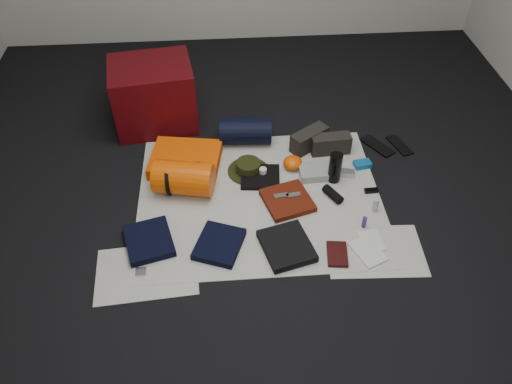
{
  "coord_description": "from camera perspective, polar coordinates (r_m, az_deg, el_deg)",
  "views": [
    {
      "loc": [
        -0.21,
        -2.34,
        2.34
      ],
      "look_at": [
        -0.03,
        -0.04,
        0.1
      ],
      "focal_mm": 35.0,
      "sensor_mm": 36.0,
      "label": 1
    }
  ],
  "objects": [
    {
      "name": "energy_bar_b",
      "position": [
        3.27,
        4.28,
        -0.35
      ],
      "size": [
        0.1,
        0.05,
        0.01
      ],
      "primitive_type": "cube",
      "rotation": [
        0.0,
        0.0,
        0.14
      ],
      "color": "#B9B8BE",
      "rests_on": "red_shirt"
    },
    {
      "name": "boonie_brim",
      "position": [
        3.5,
        -0.86,
        2.42
      ],
      "size": [
        0.33,
        0.33,
        0.01
      ],
      "primitive_type": "cylinder",
      "rotation": [
        0.0,
        0.0,
        -0.12
      ],
      "color": "black",
      "rests_on": "newspaper_mat"
    },
    {
      "name": "sunglasses",
      "position": [
        3.43,
        13.02,
        0.16
      ],
      "size": [
        0.09,
        0.04,
        0.02
      ],
      "primitive_type": "cube",
      "rotation": [
        0.0,
        0.0,
        0.03
      ],
      "color": "black",
      "rests_on": "newspaper_mat"
    },
    {
      "name": "boonie_crown",
      "position": [
        3.47,
        -0.87,
        2.93
      ],
      "size": [
        0.17,
        0.17,
        0.08
      ],
      "primitive_type": "cylinder",
      "color": "black",
      "rests_on": "boonie_brim"
    },
    {
      "name": "toiletry_clear",
      "position": [
        3.28,
        13.5,
        -1.47
      ],
      "size": [
        0.03,
        0.03,
        0.1
      ],
      "primitive_type": "cylinder",
      "rotation": [
        0.0,
        0.0,
        -0.01
      ],
      "color": "#9DA19D",
      "rests_on": "newspaper_mat"
    },
    {
      "name": "flip_flop_right",
      "position": [
        3.87,
        16.09,
        5.15
      ],
      "size": [
        0.16,
        0.25,
        0.01
      ],
      "primitive_type": "cube",
      "rotation": [
        0.0,
        0.0,
        0.31
      ],
      "color": "black",
      "rests_on": "floor"
    },
    {
      "name": "trousers_navy_a",
      "position": [
        3.09,
        -12.13,
        -5.47
      ],
      "size": [
        0.34,
        0.37,
        0.05
      ],
      "primitive_type": "cube",
      "rotation": [
        0.0,
        0.0,
        0.26
      ],
      "color": "black",
      "rests_on": "newspaper_mat"
    },
    {
      "name": "sleeping_pad",
      "position": [
        3.56,
        -8.04,
        3.7
      ],
      "size": [
        0.53,
        0.46,
        0.09
      ],
      "primitive_type": "cube",
      "rotation": [
        0.0,
        0.0,
        -0.16
      ],
      "color": "#EE5002",
      "rests_on": "newspaper_mat"
    },
    {
      "name": "water_bottle",
      "position": [
        3.4,
        9.02,
        2.77
      ],
      "size": [
        0.1,
        0.1,
        0.22
      ],
      "primitive_type": "cylinder",
      "rotation": [
        0.0,
        0.0,
        -0.16
      ],
      "color": "black",
      "rests_on": "newspaper_mat"
    },
    {
      "name": "map_booklet",
      "position": [
        3.07,
        12.66,
        -6.66
      ],
      "size": [
        0.22,
        0.25,
        0.01
      ],
      "primitive_type": "cube",
      "rotation": [
        0.0,
        0.0,
        0.4
      ],
      "color": "beige",
      "rests_on": "newspaper_mat"
    },
    {
      "name": "sack_strap_left",
      "position": [
        3.33,
        -9.96,
        1.42
      ],
      "size": [
        0.02,
        0.22,
        0.22
      ],
      "primitive_type": "cylinder",
      "rotation": [
        0.0,
        1.57,
        0.0
      ],
      "color": "black",
      "rests_on": "newspaper_mat"
    },
    {
      "name": "flip_flop_left",
      "position": [
        3.82,
        13.68,
        5.14
      ],
      "size": [
        0.23,
        0.28,
        0.01
      ],
      "primitive_type": "cube",
      "rotation": [
        0.0,
        0.0,
        0.57
      ],
      "color": "black",
      "rests_on": "floor"
    },
    {
      "name": "compact_camera",
      "position": [
        3.51,
        10.39,
        2.14
      ],
      "size": [
        0.11,
        0.08,
        0.04
      ],
      "primitive_type": "cube",
      "rotation": [
        0.0,
        0.0,
        -0.21
      ],
      "color": "#B9B8BE",
      "rests_on": "newspaper_mat"
    },
    {
      "name": "red_cabinet",
      "position": [
        3.9,
        -11.61,
        10.82
      ],
      "size": [
        0.66,
        0.57,
        0.49
      ],
      "primitive_type": "cube",
      "rotation": [
        0.0,
        0.0,
        0.14
      ],
      "color": "#430409",
      "rests_on": "floor"
    },
    {
      "name": "navy_duffel",
      "position": [
        3.69,
        -1.2,
        6.95
      ],
      "size": [
        0.39,
        0.22,
        0.2
      ],
      "primitive_type": "cylinder",
      "rotation": [
        0.0,
        1.57,
        -0.06
      ],
      "color": "black",
      "rests_on": "newspaper_mat"
    },
    {
      "name": "map_printout",
      "position": [
        3.13,
        13.04,
        -5.43
      ],
      "size": [
        0.15,
        0.18,
        0.01
      ],
      "primitive_type": "cube",
      "rotation": [
        0.0,
        0.0,
        0.08
      ],
      "color": "beige",
      "rests_on": "newspaper_mat"
    },
    {
      "name": "newspaper_sheet_front_right",
      "position": [
        3.09,
        13.38,
        -6.55
      ],
      "size": [
        0.6,
        0.43,
        0.0
      ],
      "primitive_type": "cube",
      "rotation": [
        0.0,
        0.0,
        -0.05
      ],
      "color": "silver",
      "rests_on": "floor"
    },
    {
      "name": "newspaper_mat",
      "position": [
        3.31,
        0.43,
        -0.68
      ],
      "size": [
        1.6,
        1.3,
        0.01
      ],
      "primitive_type": "cube",
      "color": "silver",
      "rests_on": "floor"
    },
    {
      "name": "speaker",
      "position": [
        3.33,
        8.77,
        -0.26
      ],
      "size": [
        0.13,
        0.16,
        0.06
      ],
      "primitive_type": "cylinder",
      "rotation": [
        1.57,
        0.0,
        0.53
      ],
      "color": "black",
      "rests_on": "newspaper_mat"
    },
    {
      "name": "trousers_charcoal",
      "position": [
        3.0,
        3.53,
        -6.18
      ],
      "size": [
        0.35,
        0.38,
        0.05
      ],
      "primitive_type": "cube",
      "rotation": [
        0.0,
        0.0,
        0.26
      ],
      "color": "black",
      "rests_on": "newspaper_mat"
    },
    {
      "name": "key_cluster",
      "position": [
        2.98,
        -13.02,
        -8.85
      ],
      "size": [
        0.06,
        0.06,
        0.01
      ],
      "primitive_type": "cube",
      "rotation": [
        0.0,
        0.0,
        0.01
      ],
      "color": "#B9B8BE",
      "rests_on": "newspaper_mat"
    },
    {
      "name": "tape_roll",
      "position": [
        3.44,
        0.8,
        2.46
      ],
      "size": [
        0.05,
        0.05,
        0.04
      ],
      "primitive_type": "cylinder",
      "color": "beige",
      "rests_on": "black_tshirt"
    },
    {
      "name": "paperback_book",
      "position": [
        3.01,
        9.26,
        -7.02
      ],
      "size": [
        0.14,
        0.19,
        0.03
      ],
      "primitive_type": "cube",
      "rotation": [
        0.0,
        0.0,
        -0.12
      ],
      "color": "black",
      "rests_on": "newspaper_mat"
    },
    {
      "name": "first_aid_pouch",
      "position": [
        3.48,
        6.84,
        2.33
      ],
      "size": [
        0.23,
        0.18,
        0.06
      ],
      "primitive_type": "cube",
      "rotation": [
        0.0,
        0.0,
        0.05
      ],
      "color": "gray",
      "rests_on": "newspaper_mat"
    },
    {
      "name": "cyan_case",
      "position": [
        3.61,
        12.06,
        3.13
      ],
      "size": [
        0.13,
        0.09,
        0.04
      ],
      "primitive_type": "cube",
      "rotation": [
        0.0,
        0.0,
        0.17
      ],
      "color": "#0D5283",
      "rests_on": "newspaper_mat"
    },
    {
      "name": "energy_bar_a",
      "position": [
        3.26,
        2.89,
        -0.43
      ],
      "size": [
        0.1,
        0.05,
        0.01
      ],
      "primitive_type": "cube",
      "rotation": [
        0.0,
        0.0,
        0.14
      ],
      "color": "#B9B8BE",
      "rests_on": "red_shirt"
    },
    {
      "name": "stuff_sack",
      "position": [
        3.31,
        -8.26,
        1.58
      ],
      "size": [
        0.42,
        0.3,
        0.23
      ],
      "primitive_type": "cylinder",
      "rotation": [
        0.0,
        1.57,
        -0.21
      ],
      "color": "#CE4703",
      "rests_on": "newspaper_mat"
    },
    {
      "name": "trousers_navy_b",
      "position": [
        3.02,
        -4.23,
        -5.96
      ],
      "size": [
        0.34,
        0.36,
        0.05
      ],
      "primitive_type": "cube",
      "rotation": [
        0.0,
        0.0,
        -0.36
      ],
      "color": "black",
      "rests_on": "newspaper_mat"
    },
    {
      "name": "red_shirt",
      "position": [
        3.27,
        3.61,
        -0.96
      ],
      "size": [
        0.36,
        0.36,
        0.04
      ],
      "primitive_type": "cube",
      "rotation": [
        0.0,
        0.0,
        0.29
      ],
      "color": "#4E1608",
      "rests_on": "newspaper_mat"
    },
    {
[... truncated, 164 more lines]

